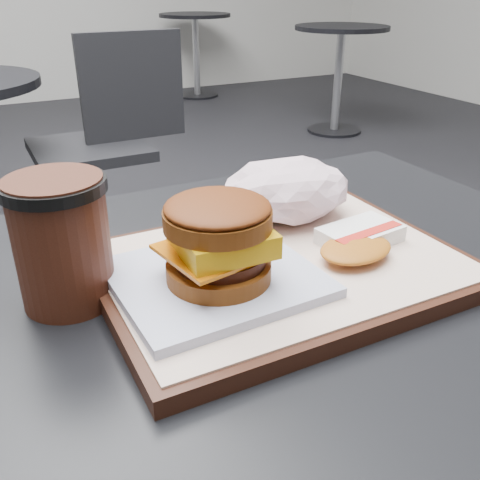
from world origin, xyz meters
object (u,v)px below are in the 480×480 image
object	(u,v)px
breakfast_sandwich	(218,249)
serving_tray	(281,267)
neighbor_chair	(106,134)
crumpled_wrapper	(288,190)
hash_brown	(358,241)
customer_table	(267,400)
coffee_cup	(62,237)

from	to	relation	value
breakfast_sandwich	serving_tray	bearing A→B (deg)	12.99
neighbor_chair	crumpled_wrapper	bearing A→B (deg)	-94.96
serving_tray	hash_brown	distance (m)	0.09
customer_table	serving_tray	xyz separation A→B (m)	(0.00, -0.01, 0.20)
customer_table	crumpled_wrapper	xyz separation A→B (m)	(0.07, 0.08, 0.24)
serving_tray	hash_brown	world-z (taller)	hash_brown
crumpled_wrapper	coffee_cup	size ratio (longest dim) A/B	1.24
customer_table	neighbor_chair	size ratio (longest dim) A/B	0.91
breakfast_sandwich	neighbor_chair	xyz separation A→B (m)	(0.28, 1.64, -0.32)
breakfast_sandwich	crumpled_wrapper	distance (m)	0.18
customer_table	breakfast_sandwich	xyz separation A→B (m)	(-0.08, -0.03, 0.24)
breakfast_sandwich	customer_table	bearing A→B (deg)	21.58
customer_table	coffee_cup	bearing A→B (deg)	168.60
crumpled_wrapper	breakfast_sandwich	bearing A→B (deg)	-142.74
hash_brown	neighbor_chair	bearing A→B (deg)	86.15
serving_tray	breakfast_sandwich	size ratio (longest dim) A/B	1.94
customer_table	serving_tray	bearing A→B (deg)	-70.20
hash_brown	neighbor_chair	distance (m)	1.67
serving_tray	neighbor_chair	size ratio (longest dim) A/B	0.43
crumpled_wrapper	neighbor_chair	world-z (taller)	neighbor_chair
serving_tray	neighbor_chair	bearing A→B (deg)	83.07
customer_table	hash_brown	distance (m)	0.24
hash_brown	crumpled_wrapper	xyz separation A→B (m)	(-0.02, 0.11, 0.02)
crumpled_wrapper	serving_tray	bearing A→B (deg)	-124.81
hash_brown	customer_table	bearing A→B (deg)	161.11
customer_table	neighbor_chair	bearing A→B (deg)	82.87
hash_brown	serving_tray	bearing A→B (deg)	167.49
serving_tray	neighbor_chair	xyz separation A→B (m)	(0.20, 1.62, -0.27)
breakfast_sandwich	coffee_cup	distance (m)	0.15
customer_table	crumpled_wrapper	bearing A→B (deg)	49.62
coffee_cup	neighbor_chair	xyz separation A→B (m)	(0.41, 1.57, -0.33)
hash_brown	crumpled_wrapper	distance (m)	0.12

